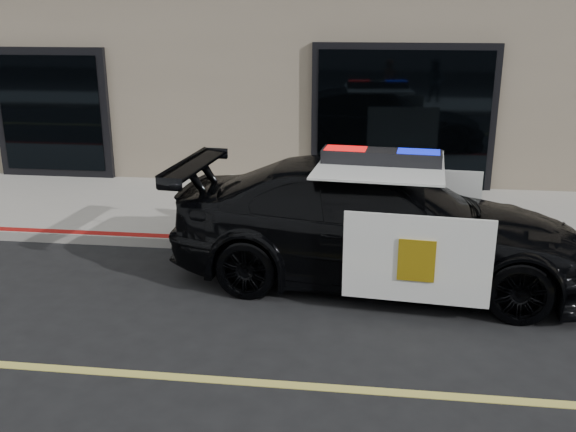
# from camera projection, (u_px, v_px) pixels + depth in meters

# --- Properties ---
(ground) EXTENTS (120.00, 120.00, 0.00)m
(ground) POSITION_uv_depth(u_px,v_px,m) (536.00, 403.00, 5.89)
(ground) COLOR black
(ground) RESTS_ON ground
(sidewalk_n) EXTENTS (60.00, 3.50, 0.15)m
(sidewalk_n) POSITION_uv_depth(u_px,v_px,m) (462.00, 219.00, 10.83)
(sidewalk_n) COLOR gray
(sidewalk_n) RESTS_ON ground
(police_car) EXTENTS (3.15, 5.78, 1.77)m
(police_car) POSITION_uv_depth(u_px,v_px,m) (379.00, 223.00, 8.37)
(police_car) COLOR black
(police_car) RESTS_ON ground
(fire_hydrant) EXTENTS (0.38, 0.53, 0.84)m
(fire_hydrant) POSITION_uv_depth(u_px,v_px,m) (233.00, 202.00, 10.13)
(fire_hydrant) COLOR silver
(fire_hydrant) RESTS_ON sidewalk_n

